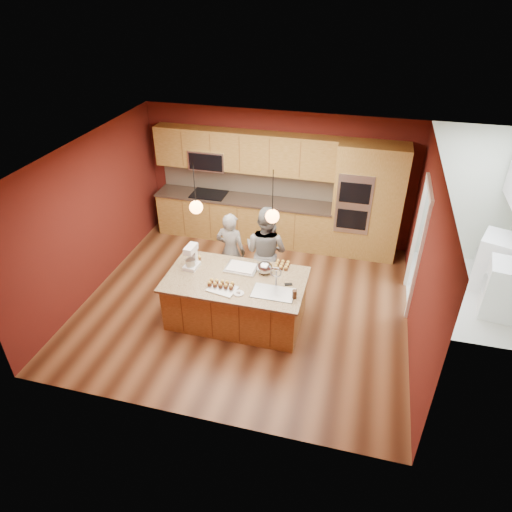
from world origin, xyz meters
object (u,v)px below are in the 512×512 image
(island, at_px, (237,299))
(stand_mixer, at_px, (191,258))
(person_left, at_px, (231,251))
(mixing_bowl, at_px, (265,268))
(person_right, at_px, (266,252))

(island, bearing_deg, stand_mixer, 170.02)
(person_left, relative_size, mixing_bowl, 5.96)
(island, xyz_separation_m, mixing_bowl, (0.40, 0.28, 0.50))
(person_right, xyz_separation_m, stand_mixer, (-1.07, -0.74, 0.15))
(stand_mixer, xyz_separation_m, mixing_bowl, (1.20, 0.13, -0.07))
(person_right, bearing_deg, island, 92.55)
(stand_mixer, bearing_deg, mixing_bowl, 11.27)
(person_right, height_order, mixing_bowl, person_right)
(person_right, bearing_deg, stand_mixer, 54.38)
(mixing_bowl, bearing_deg, person_left, 141.59)
(person_left, bearing_deg, island, 117.99)
(person_right, bearing_deg, person_left, 19.81)
(person_left, height_order, mixing_bowl, person_left)
(person_left, xyz_separation_m, mixing_bowl, (0.76, -0.60, 0.18))
(person_right, bearing_deg, mixing_bowl, 121.29)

